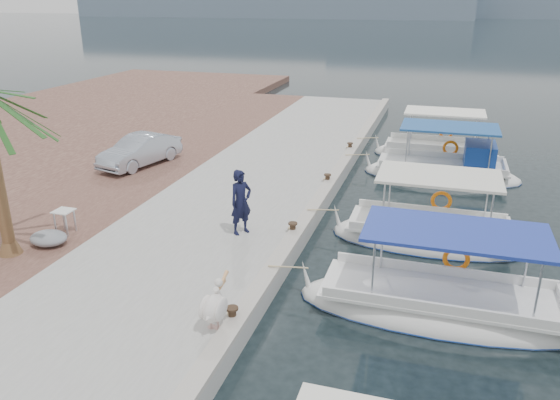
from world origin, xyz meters
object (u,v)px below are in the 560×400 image
object	(u,v)px
fishing_caique_b	(439,309)
pelican	(214,307)
fisherman	(241,202)
parked_car	(140,150)
fishing_caique_c	(428,238)
fishing_caique_d	(444,173)
fishing_caique_e	(437,155)

from	to	relation	value
fishing_caique_b	pelican	distance (m)	5.53
fisherman	parked_car	bearing A→B (deg)	85.57
fishing_caique_b	pelican	size ratio (longest dim) A/B	5.30
fisherman	parked_car	distance (m)	8.54
fishing_caique_b	fisherman	bearing A→B (deg)	160.34
pelican	fisherman	world-z (taller)	fisherman
fishing_caique_c	fishing_caique_d	world-z (taller)	same
fishing_caique_e	parked_car	size ratio (longest dim) A/B	1.56
fishing_caique_d	pelican	bearing A→B (deg)	-108.12
fishing_caique_d	fishing_caique_e	bearing A→B (deg)	96.16
fishing_caique_e	parked_car	world-z (taller)	fishing_caique_e
pelican	fisherman	bearing A→B (deg)	104.05
fisherman	fishing_caique_c	bearing A→B (deg)	-34.32
pelican	parked_car	distance (m)	12.97
fishing_caique_c	fishing_caique_d	size ratio (longest dim) A/B	0.93
fishing_caique_d	parked_car	bearing A→B (deg)	-163.93
fishing_caique_b	fisherman	world-z (taller)	fisherman
fishing_caique_e	pelican	distance (m)	17.59
fishing_caique_b	pelican	world-z (taller)	fishing_caique_b
fishing_caique_d	parked_car	distance (m)	12.93
fishing_caique_d	pelican	distance (m)	14.65
fishing_caique_d	parked_car	xyz separation A→B (m)	(-12.39, -3.57, 0.94)
pelican	fishing_caique_b	bearing A→B (deg)	31.05
fishing_caique_c	fishing_caique_e	size ratio (longest dim) A/B	1.00
fishing_caique_d	fishing_caique_e	distance (m)	3.17
fishing_caique_b	fishing_caique_d	world-z (taller)	same
fishing_caique_e	fishing_caique_d	bearing A→B (deg)	-83.84
fishing_caique_c	pelican	xyz separation A→B (m)	(-4.22, -7.00, 0.90)
parked_car	fishing_caique_d	bearing A→B (deg)	30.18
fishing_caique_e	fisherman	bearing A→B (deg)	-114.17
pelican	fisherman	xyz separation A→B (m)	(-1.23, 4.93, 0.47)
fishing_caique_b	fishing_caique_c	distance (m)	4.21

